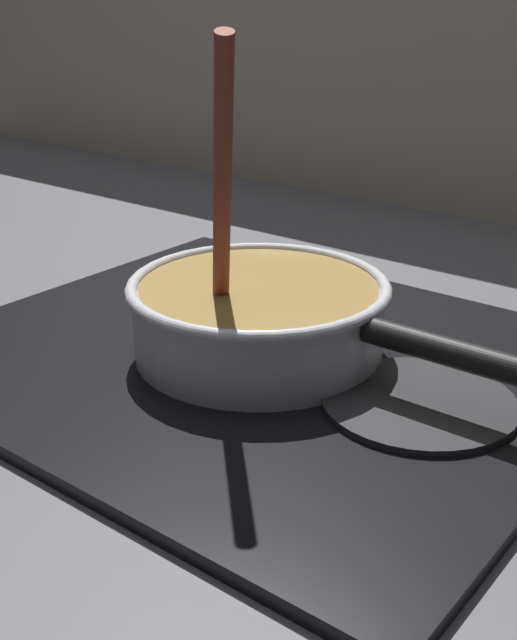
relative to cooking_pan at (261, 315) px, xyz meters
name	(u,v)px	position (x,y,z in m)	size (l,w,h in m)	color
ground	(45,457)	(-0.06, -0.20, -0.07)	(2.40, 1.60, 0.04)	#4C4C51
backsplash_wall	(497,20)	(-0.06, 0.59, 0.23)	(2.40, 0.02, 0.55)	#B2A893
hob_plate	(258,359)	(0.00, 0.00, -0.04)	(0.56, 0.48, 0.01)	black
burner_ring	(258,349)	(0.00, 0.00, -0.03)	(0.17, 0.17, 0.01)	#592D0C
spare_burner	(419,402)	(0.16, 0.00, -0.03)	(0.15, 0.15, 0.01)	#262628
cooking_pan	(261,315)	(0.00, 0.00, 0.00)	(0.40, 0.23, 0.28)	silver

